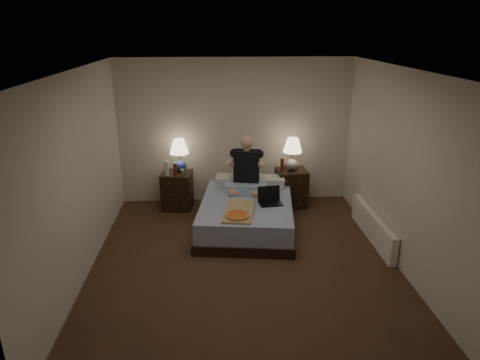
{
  "coord_description": "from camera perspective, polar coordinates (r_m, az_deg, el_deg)",
  "views": [
    {
      "loc": [
        -0.37,
        -4.97,
        2.97
      ],
      "look_at": [
        0.0,
        0.9,
        0.85
      ],
      "focal_mm": 32.0,
      "sensor_mm": 36.0,
      "label": 1
    }
  ],
  "objects": [
    {
      "name": "radiator",
      "position": [
        6.6,
        17.26,
        -5.95
      ],
      "size": [
        0.1,
        1.6,
        0.4
      ],
      "primitive_type": "cube",
      "color": "white",
      "rests_on": "floor"
    },
    {
      "name": "nightstand_left",
      "position": [
        7.4,
        -8.36,
        -1.39
      ],
      "size": [
        0.54,
        0.5,
        0.64
      ],
      "primitive_type": "cube",
      "rotation": [
        0.0,
        0.0,
        -0.12
      ],
      "color": "black",
      "rests_on": "floor"
    },
    {
      "name": "wall_right",
      "position": [
        5.77,
        20.86,
        1.14
      ],
      "size": [
        0.0,
        4.5,
        2.5
      ],
      "primitive_type": "cube",
      "rotation": [
        1.57,
        0.0,
        -1.57
      ],
      "color": "silver",
      "rests_on": "ground"
    },
    {
      "name": "water_bottle",
      "position": [
        7.13,
        -9.73,
        1.53
      ],
      "size": [
        0.07,
        0.07,
        0.25
      ],
      "primitive_type": "cylinder",
      "color": "white",
      "rests_on": "nightstand_left"
    },
    {
      "name": "pizza_box",
      "position": [
        5.93,
        -0.34,
        -4.81
      ],
      "size": [
        0.53,
        0.82,
        0.08
      ],
      "primitive_type": null,
      "rotation": [
        0.0,
        0.0,
        -0.18
      ],
      "color": "tan",
      "rests_on": "bed"
    },
    {
      "name": "wall_left",
      "position": [
        5.5,
        -20.64,
        0.3
      ],
      "size": [
        0.0,
        4.5,
        2.5
      ],
      "primitive_type": "cube",
      "rotation": [
        1.57,
        0.0,
        1.57
      ],
      "color": "silver",
      "rests_on": "ground"
    },
    {
      "name": "nightstand_right",
      "position": [
        7.47,
        6.83,
        -1.05
      ],
      "size": [
        0.53,
        0.49,
        0.65
      ],
      "primitive_type": "cube",
      "rotation": [
        0.0,
        0.0,
        0.07
      ],
      "color": "black",
      "rests_on": "floor"
    },
    {
      "name": "ceiling",
      "position": [
        5.0,
        0.67,
        14.45
      ],
      "size": [
        4.0,
        4.5,
        0.0
      ],
      "primitive_type": "cube",
      "rotation": [
        3.14,
        0.0,
        0.0
      ],
      "color": "white",
      "rests_on": "ground"
    },
    {
      "name": "beer_bottle_left",
      "position": [
        7.09,
        -8.65,
        1.4
      ],
      "size": [
        0.06,
        0.06,
        0.23
      ],
      "primitive_type": "cylinder",
      "color": "#581F0C",
      "rests_on": "nightstand_left"
    },
    {
      "name": "wall_front",
      "position": [
        3.24,
        3.61,
        -12.3
      ],
      "size": [
        4.0,
        0.0,
        2.5
      ],
      "primitive_type": "cube",
      "rotation": [
        -1.57,
        0.0,
        0.0
      ],
      "color": "silver",
      "rests_on": "ground"
    },
    {
      "name": "beer_bottle_right",
      "position": [
        7.22,
        5.64,
        1.98
      ],
      "size": [
        0.06,
        0.06,
        0.23
      ],
      "primitive_type": "cylinder",
      "color": "#601C0D",
      "rests_on": "nightstand_right"
    },
    {
      "name": "person",
      "position": [
        6.75,
        0.85,
        2.16
      ],
      "size": [
        0.74,
        0.63,
        0.93
      ],
      "primitive_type": null,
      "rotation": [
        0.0,
        0.0,
        -0.18
      ],
      "color": "black",
      "rests_on": "bed"
    },
    {
      "name": "lamp_right",
      "position": [
        7.27,
        6.98,
        3.42
      ],
      "size": [
        0.34,
        0.34,
        0.56
      ],
      "primitive_type": null,
      "rotation": [
        0.0,
        0.0,
        0.08
      ],
      "color": "gray",
      "rests_on": "nightstand_right"
    },
    {
      "name": "soda_can",
      "position": [
        7.14,
        -7.7,
        1.03
      ],
      "size": [
        0.07,
        0.07,
        0.1
      ],
      "primitive_type": "cylinder",
      "color": "#A4A4A0",
      "rests_on": "nightstand_left"
    },
    {
      "name": "wall_back",
      "position": [
        7.43,
        -0.66,
        6.44
      ],
      "size": [
        4.0,
        0.0,
        2.5
      ],
      "primitive_type": "cube",
      "rotation": [
        1.57,
        0.0,
        0.0
      ],
      "color": "silver",
      "rests_on": "ground"
    },
    {
      "name": "lamp_left",
      "position": [
        7.27,
        -8.07,
        3.25
      ],
      "size": [
        0.34,
        0.34,
        0.56
      ],
      "primitive_type": null,
      "rotation": [
        0.0,
        0.0,
        0.07
      ],
      "color": "navy",
      "rests_on": "nightstand_left"
    },
    {
      "name": "bed",
      "position": [
        6.63,
        0.88,
        -4.61
      ],
      "size": [
        1.59,
        1.98,
        0.45
      ],
      "primitive_type": "cube",
      "rotation": [
        0.0,
        0.0,
        -0.13
      ],
      "color": "#5167A3",
      "rests_on": "floor"
    },
    {
      "name": "floor",
      "position": [
        5.8,
        0.57,
        -10.98
      ],
      "size": [
        4.0,
        4.5,
        0.0
      ],
      "primitive_type": "cube",
      "color": "brown",
      "rests_on": "ground"
    },
    {
      "name": "laptop",
      "position": [
        6.39,
        4.12,
        -2.22
      ],
      "size": [
        0.37,
        0.32,
        0.24
      ],
      "primitive_type": null,
      "rotation": [
        0.0,
        0.0,
        0.13
      ],
      "color": "black",
      "rests_on": "bed"
    }
  ]
}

